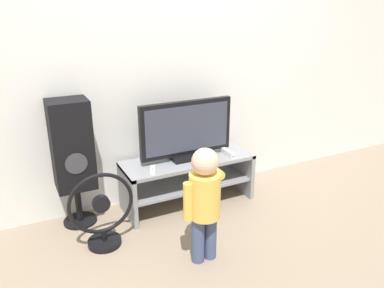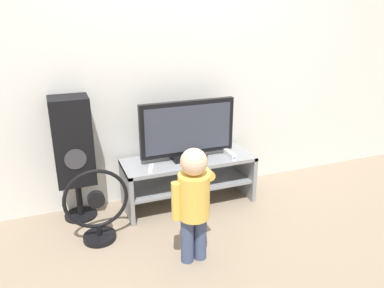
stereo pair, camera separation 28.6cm
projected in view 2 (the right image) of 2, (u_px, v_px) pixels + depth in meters
name	position (u px, v px, depth m)	size (l,w,h in m)	color
ground_plane	(197.00, 213.00, 3.19)	(16.00, 16.00, 0.00)	gray
wall_back	(176.00, 52.00, 3.19)	(10.00, 0.06, 2.60)	silver
tv_stand	(189.00, 173.00, 3.28)	(1.14, 0.42, 0.43)	gray
television	(188.00, 131.00, 3.16)	(0.83, 0.20, 0.51)	black
game_console	(230.00, 154.00, 3.26)	(0.04, 0.18, 0.05)	white
remote_primary	(151.00, 168.00, 3.01)	(0.08, 0.13, 0.03)	white
child	(194.00, 196.00, 2.46)	(0.31, 0.47, 0.82)	#3F4C72
speaker_tower	(73.00, 144.00, 2.94)	(0.30, 0.27, 1.02)	black
floor_fan	(97.00, 209.00, 2.75)	(0.47, 0.25, 0.58)	black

